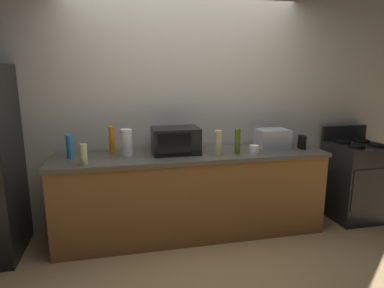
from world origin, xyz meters
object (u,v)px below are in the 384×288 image
(paper_towel_roll, at_px, (127,143))
(bottle_dish_soap, at_px, (112,140))
(bottle_vinegar, at_px, (218,143))
(bottle_spray_cleaner, at_px, (70,147))
(microwave, at_px, (176,140))
(bottle_hand_soap, at_px, (84,154))
(bottle_olive_oil, at_px, (237,141))
(stove_range, at_px, (355,180))
(cordless_phone, at_px, (302,142))
(toaster_oven, at_px, (272,139))
(mug_white, at_px, (254,150))

(paper_towel_roll, xyz_separation_m, bottle_dish_soap, (-0.15, 0.11, 0.01))
(bottle_vinegar, xyz_separation_m, bottle_spray_cleaner, (-1.46, 0.17, -0.01))
(bottle_vinegar, distance_m, bottle_spray_cleaner, 1.47)
(microwave, height_order, bottle_vinegar, microwave)
(bottle_spray_cleaner, bearing_deg, bottle_vinegar, -6.71)
(microwave, height_order, bottle_hand_soap, microwave)
(bottle_olive_oil, relative_size, bottle_dish_soap, 0.92)
(stove_range, distance_m, cordless_phone, 0.93)
(toaster_oven, distance_m, cordless_phone, 0.32)
(toaster_oven, relative_size, bottle_vinegar, 1.37)
(toaster_oven, height_order, bottle_vinegar, bottle_vinegar)
(mug_white, bearing_deg, bottle_vinegar, 165.67)
(cordless_phone, distance_m, bottle_dish_soap, 2.04)
(cordless_phone, bearing_deg, bottle_dish_soap, -179.37)
(toaster_oven, distance_m, mug_white, 0.41)
(toaster_oven, distance_m, bottle_vinegar, 0.69)
(mug_white, bearing_deg, paper_towel_roll, 169.23)
(mug_white, bearing_deg, bottle_spray_cleaner, 171.78)
(bottle_olive_oil, height_order, mug_white, bottle_olive_oil)
(bottle_vinegar, bearing_deg, cordless_phone, 2.81)
(toaster_oven, bearing_deg, paper_towel_roll, -179.64)
(toaster_oven, relative_size, bottle_dish_soap, 1.20)
(bottle_vinegar, bearing_deg, bottle_hand_soap, -175.92)
(bottle_olive_oil, height_order, bottle_spray_cleaner, bottle_olive_oil)
(paper_towel_roll, bearing_deg, toaster_oven, 0.36)
(bottle_hand_soap, xyz_separation_m, bottle_olive_oil, (1.51, 0.08, 0.03))
(cordless_phone, relative_size, bottle_dish_soap, 0.53)
(bottle_spray_cleaner, bearing_deg, microwave, -1.27)
(microwave, distance_m, bottle_hand_soap, 0.92)
(bottle_vinegar, relative_size, bottle_dish_soap, 0.88)
(bottle_olive_oil, bearing_deg, toaster_oven, 20.16)
(bottle_hand_soap, bearing_deg, cordless_phone, 3.54)
(bottle_hand_soap, distance_m, bottle_vinegar, 1.31)
(toaster_oven, bearing_deg, mug_white, -141.99)
(cordless_phone, bearing_deg, bottle_spray_cleaner, -176.19)
(paper_towel_roll, distance_m, mug_white, 1.29)
(stove_range, relative_size, cordless_phone, 7.20)
(stove_range, xyz_separation_m, bottle_dish_soap, (-2.81, 0.16, 0.58))
(toaster_oven, distance_m, bottle_dish_soap, 1.74)
(microwave, distance_m, bottle_dish_soap, 0.65)
(stove_range, distance_m, bottle_spray_cleaner, 3.26)
(bottle_olive_oil, distance_m, mug_white, 0.19)
(bottle_dish_soap, bearing_deg, mug_white, -14.11)
(paper_towel_roll, height_order, bottle_olive_oil, paper_towel_roll)
(bottle_hand_soap, relative_size, bottle_olive_oil, 0.73)
(microwave, relative_size, bottle_spray_cleaner, 2.07)
(cordless_phone, bearing_deg, bottle_olive_oil, -168.75)
(bottle_olive_oil, xyz_separation_m, mug_white, (0.15, -0.08, -0.08))
(bottle_hand_soap, distance_m, mug_white, 1.66)
(stove_range, bearing_deg, bottle_vinegar, -176.70)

